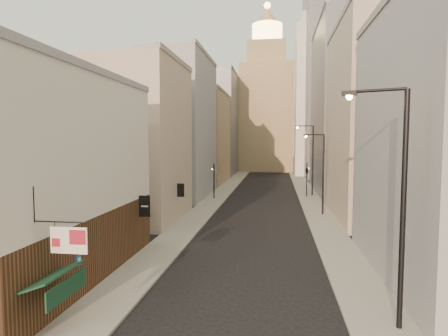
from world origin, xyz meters
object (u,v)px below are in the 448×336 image
at_px(white_tower, 313,95).
at_px(traffic_light_right, 307,170).
at_px(clock_tower, 267,105).
at_px(streetlamp_far, 311,156).
at_px(streetlamp_near, 397,194).
at_px(traffic_light_left, 214,174).
at_px(streetlamp_mid, 321,169).

height_order(white_tower, traffic_light_right, white_tower).
height_order(clock_tower, streetlamp_far, clock_tower).
xyz_separation_m(streetlamp_near, traffic_light_left, (-13.65, 34.37, -2.37)).
height_order(streetlamp_near, streetlamp_far, streetlamp_near).
bearing_deg(clock_tower, white_tower, -51.84).
distance_m(clock_tower, streetlamp_far, 49.29).
distance_m(clock_tower, streetlamp_near, 87.51).
xyz_separation_m(streetlamp_far, traffic_light_left, (-13.55, -4.76, -2.35)).
bearing_deg(streetlamp_far, white_tower, 100.46).
xyz_separation_m(clock_tower, streetlamp_mid, (7.68, -61.45, -12.56)).
height_order(streetlamp_near, traffic_light_left, streetlamp_near).
relative_size(clock_tower, streetlamp_near, 4.31).
relative_size(streetlamp_near, streetlamp_far, 1.00).
relative_size(streetlamp_near, traffic_light_left, 2.08).
xyz_separation_m(white_tower, streetlamp_mid, (-3.32, -47.45, -13.53)).
xyz_separation_m(streetlamp_near, streetlamp_mid, (-0.24, 24.91, -0.88)).
xyz_separation_m(clock_tower, traffic_light_right, (7.19, -48.43, -13.71)).
relative_size(clock_tower, traffic_light_left, 8.98).
height_order(streetlamp_near, streetlamp_mid, streetlamp_near).
xyz_separation_m(streetlamp_mid, traffic_light_right, (-0.49, 13.03, -1.15)).
relative_size(white_tower, streetlamp_near, 3.98).
distance_m(streetlamp_far, traffic_light_left, 14.56).
bearing_deg(clock_tower, traffic_light_right, -81.56).
relative_size(clock_tower, white_tower, 1.08).
bearing_deg(streetlamp_far, traffic_light_right, -102.29).
relative_size(clock_tower, streetlamp_far, 4.32).
bearing_deg(streetlamp_near, streetlamp_far, 109.22).
height_order(clock_tower, traffic_light_left, clock_tower).
distance_m(traffic_light_left, traffic_light_right, 13.41).
height_order(clock_tower, streetlamp_mid, clock_tower).
xyz_separation_m(clock_tower, streetlamp_far, (7.82, -47.24, -11.70)).
xyz_separation_m(white_tower, traffic_light_right, (-3.81, -34.43, -14.68)).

